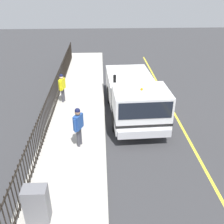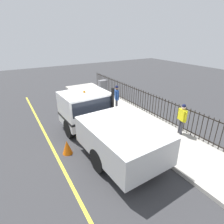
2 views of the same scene
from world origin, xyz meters
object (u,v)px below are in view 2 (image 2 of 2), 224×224
at_px(worker_standing, 117,96).
at_px(pedestrian_distant, 182,116).
at_px(utility_cabinet, 103,87).
at_px(traffic_cone, 67,147).
at_px(work_truck, 100,120).

relative_size(worker_standing, pedestrian_distant, 1.06).
height_order(worker_standing, utility_cabinet, worker_standing).
height_order(pedestrian_distant, traffic_cone, pedestrian_distant).
distance_m(pedestrian_distant, traffic_cone, 5.82).
xyz_separation_m(worker_standing, traffic_cone, (-4.34, -2.77, -0.91)).
relative_size(pedestrian_distant, utility_cabinet, 1.36).
height_order(work_truck, utility_cabinet, work_truck).
bearing_deg(utility_cabinet, traffic_cone, -129.24).
bearing_deg(worker_standing, work_truck, -21.38).
bearing_deg(work_truck, traffic_cone, -178.37).
bearing_deg(pedestrian_distant, utility_cabinet, -162.02).
height_order(work_truck, pedestrian_distant, work_truck).
bearing_deg(worker_standing, traffic_cone, -34.13).
bearing_deg(traffic_cone, utility_cabinet, 50.76).
xyz_separation_m(utility_cabinet, traffic_cone, (-5.28, -6.46, -0.44)).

